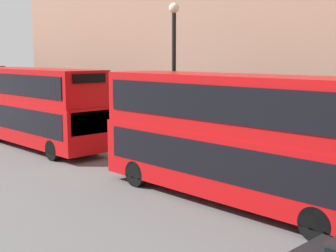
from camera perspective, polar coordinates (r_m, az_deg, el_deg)
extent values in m
cube|color=#B20C0F|center=(16.10, 7.88, -4.37)|extent=(2.55, 10.76, 2.10)
cube|color=#B20C0F|center=(15.78, 8.03, 2.75)|extent=(2.50, 10.54, 1.91)
cube|color=black|center=(16.05, 7.90, -3.49)|extent=(2.59, 9.89, 1.18)
cube|color=black|center=(15.77, 8.04, 3.09)|extent=(2.59, 9.89, 1.15)
cylinder|color=black|center=(13.45, 17.65, -11.29)|extent=(0.30, 1.00, 1.00)
cylinder|color=black|center=(18.10, -3.89, -5.80)|extent=(0.30, 1.00, 1.00)
cylinder|color=black|center=(19.58, 1.19, -4.68)|extent=(0.30, 1.00, 1.00)
cube|color=#B20C0F|center=(26.49, -15.55, 0.55)|extent=(2.55, 10.11, 2.19)
cube|color=#B20C0F|center=(26.30, -15.72, 4.82)|extent=(2.50, 9.91, 1.77)
cube|color=black|center=(26.45, -15.57, 1.11)|extent=(2.59, 9.30, 1.23)
cube|color=black|center=(26.29, -15.72, 5.02)|extent=(2.59, 9.30, 1.06)
cube|color=black|center=(22.16, -9.42, 0.39)|extent=(2.17, 0.06, 1.10)
cube|color=black|center=(21.97, -9.55, 5.75)|extent=(1.78, 0.06, 0.42)
cylinder|color=black|center=(23.12, -13.84, -2.89)|extent=(0.30, 1.00, 1.00)
cylinder|color=black|center=(24.29, -9.24, -2.21)|extent=(0.30, 1.00, 1.00)
cylinder|color=black|center=(30.17, -16.71, -0.38)|extent=(0.30, 1.00, 1.00)
cylinder|color=black|center=(20.38, 0.72, 4.05)|extent=(0.18, 0.18, 6.77)
sphere|color=beige|center=(20.42, 0.74, 14.19)|extent=(0.44, 0.44, 0.44)
cylinder|color=maroon|center=(29.94, -14.28, 0.19)|extent=(0.36, 0.36, 1.55)
sphere|color=tan|center=(29.83, -14.34, 1.87)|extent=(0.22, 0.22, 0.22)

